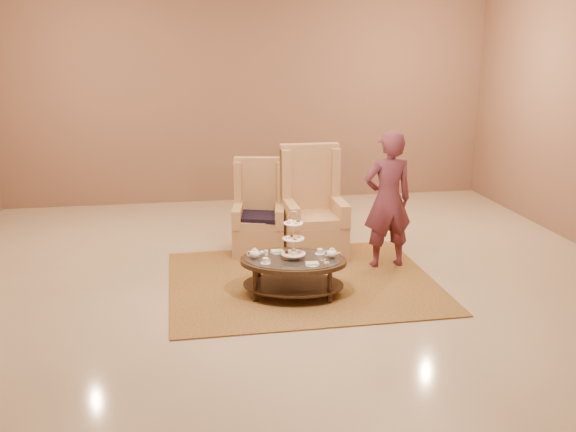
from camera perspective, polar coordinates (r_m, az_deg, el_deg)
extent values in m
plane|color=#BFAD8E|center=(7.14, 0.25, -6.17)|extent=(8.00, 8.00, 0.00)
cube|color=white|center=(7.14, 0.25, -6.17)|extent=(8.00, 8.00, 0.02)
cube|color=#865E49|center=(10.63, -3.48, 10.70)|extent=(8.00, 0.04, 3.50)
cube|color=olive|center=(7.22, 1.26, -5.84)|extent=(2.96, 2.48, 0.02)
cylinder|color=black|center=(6.63, -2.97, -6.22)|extent=(0.06, 0.06, 0.37)
cylinder|color=black|center=(6.60, 3.74, -6.37)|extent=(0.06, 0.06, 0.37)
cylinder|color=black|center=(7.01, -2.60, -5.00)|extent=(0.06, 0.06, 0.37)
cylinder|color=black|center=(6.97, 3.73, -5.13)|extent=(0.06, 0.06, 0.37)
cylinder|color=white|center=(6.64, 0.48, -1.94)|extent=(0.01, 0.01, 0.46)
torus|color=white|center=(6.57, 0.48, -0.03)|extent=(0.12, 0.03, 0.12)
cylinder|color=white|center=(6.69, 0.47, -3.36)|extent=(0.31, 0.31, 0.01)
cylinder|color=white|center=(6.64, 0.48, -2.01)|extent=(0.28, 0.28, 0.01)
cylinder|color=white|center=(6.59, 0.48, -0.64)|extent=(0.24, 0.24, 0.01)
cylinder|color=#D46C6F|center=(6.68, 1.08, -3.21)|extent=(0.04, 0.04, 0.03)
cylinder|color=tan|center=(6.75, 0.51, -3.01)|extent=(0.04, 0.04, 0.03)
cylinder|color=brown|center=(6.69, -0.13, -3.19)|extent=(0.04, 0.04, 0.03)
cylinder|color=white|center=(6.62, 0.44, -3.40)|extent=(0.04, 0.04, 0.03)
ellipsoid|color=tan|center=(6.65, 1.00, -1.82)|extent=(0.05, 0.05, 0.03)
ellipsoid|color=brown|center=(6.69, 0.35, -1.70)|extent=(0.05, 0.05, 0.03)
ellipsoid|color=white|center=(6.62, -0.05, -1.90)|extent=(0.05, 0.05, 0.03)
ellipsoid|color=#D46C6F|center=(6.58, 0.61, -2.02)|extent=(0.05, 0.05, 0.03)
cube|color=brown|center=(6.62, 0.89, -0.47)|extent=(0.05, 0.04, 0.02)
cube|color=white|center=(6.63, 0.23, -0.42)|extent=(0.05, 0.04, 0.02)
cube|color=#D46C6F|center=(6.56, 0.07, -0.61)|extent=(0.05, 0.04, 0.02)
cube|color=tan|center=(6.54, 0.73, -0.65)|extent=(0.05, 0.04, 0.02)
ellipsoid|color=white|center=(6.71, -2.98, -3.38)|extent=(0.13, 0.13, 0.09)
cylinder|color=white|center=(6.69, -2.99, -3.00)|extent=(0.06, 0.06, 0.01)
sphere|color=white|center=(6.69, -2.99, -2.91)|extent=(0.02, 0.02, 0.02)
cone|color=white|center=(6.70, -2.40, -3.35)|extent=(0.07, 0.04, 0.05)
torus|color=white|center=(6.71, -3.45, -3.36)|extent=(0.06, 0.02, 0.06)
ellipsoid|color=white|center=(6.73, 3.93, -3.33)|extent=(0.13, 0.13, 0.09)
cylinder|color=white|center=(6.71, 3.94, -2.96)|extent=(0.06, 0.06, 0.01)
sphere|color=white|center=(6.71, 3.94, -2.86)|extent=(0.02, 0.02, 0.02)
cone|color=white|center=(6.73, 4.52, -3.30)|extent=(0.07, 0.04, 0.05)
torus|color=white|center=(6.73, 3.46, -3.32)|extent=(0.06, 0.02, 0.06)
cylinder|color=white|center=(6.57, -2.00, -4.20)|extent=(0.12, 0.12, 0.01)
cylinder|color=white|center=(6.56, -2.01, -3.96)|extent=(0.07, 0.07, 0.05)
torus|color=white|center=(6.56, -1.70, -3.97)|extent=(0.03, 0.01, 0.03)
cylinder|color=white|center=(6.86, 2.85, -3.36)|extent=(0.12, 0.12, 0.01)
cylinder|color=white|center=(6.85, 2.85, -3.14)|extent=(0.07, 0.07, 0.05)
torus|color=white|center=(6.85, 3.14, -3.14)|extent=(0.03, 0.01, 0.03)
cylinder|color=white|center=(6.89, -0.97, -3.24)|extent=(0.18, 0.18, 0.01)
cube|color=beige|center=(6.89, -0.97, -3.14)|extent=(0.13, 0.09, 0.02)
cylinder|color=white|center=(6.53, 2.16, -4.34)|extent=(0.18, 0.18, 0.01)
cube|color=beige|center=(6.53, 2.16, -4.23)|extent=(0.13, 0.09, 0.02)
cylinder|color=white|center=(6.81, -1.96, -3.28)|extent=(0.05, 0.05, 0.06)
cylinder|color=white|center=(6.58, 3.45, -4.17)|extent=(0.06, 0.06, 0.01)
cylinder|color=#D46C6F|center=(6.58, 3.45, -4.09)|extent=(0.04, 0.04, 0.01)
cylinder|color=white|center=(6.66, 3.14, -3.92)|extent=(0.06, 0.06, 0.01)
cylinder|color=brown|center=(6.65, 3.14, -3.85)|extent=(0.04, 0.04, 0.01)
cylinder|color=white|center=(6.89, -2.35, -3.23)|extent=(0.06, 0.06, 0.01)
cylinder|color=white|center=(6.89, -2.35, -3.16)|extent=(0.04, 0.04, 0.01)
cube|color=tan|center=(8.16, -2.58, -1.96)|extent=(0.73, 0.73, 0.38)
cube|color=tan|center=(8.05, -2.62, -0.45)|extent=(0.62, 0.62, 0.09)
cube|color=tan|center=(8.30, -2.54, 1.22)|extent=(0.65, 0.23, 1.18)
cube|color=tan|center=(8.22, -4.48, 3.00)|extent=(0.12, 0.21, 0.55)
cube|color=tan|center=(8.20, -0.67, 3.01)|extent=(0.12, 0.21, 0.55)
cube|color=tan|center=(8.04, -4.50, 0.05)|extent=(0.20, 0.58, 0.24)
cube|color=tan|center=(8.02, -0.74, 0.05)|extent=(0.20, 0.58, 0.24)
cube|color=black|center=(8.00, -2.63, -0.06)|extent=(0.61, 0.58, 0.05)
cube|color=tan|center=(8.03, 2.30, -2.02)|extent=(0.74, 0.74, 0.44)
cube|color=tan|center=(7.90, 2.40, -0.24)|extent=(0.63, 0.63, 0.11)
cube|color=tan|center=(8.19, 1.88, 1.70)|extent=(0.74, 0.15, 1.37)
cube|color=tan|center=(8.02, -0.25, 3.73)|extent=(0.11, 0.23, 0.63)
cube|color=tan|center=(8.15, 4.14, 3.88)|extent=(0.11, 0.23, 0.63)
cube|color=tan|center=(7.82, 0.22, 0.25)|extent=(0.13, 0.66, 0.27)
cube|color=tan|center=(7.95, 4.56, 0.45)|extent=(0.13, 0.66, 0.27)
imported|color=#5C2732|center=(7.57, 8.86, 1.40)|extent=(0.62, 0.44, 1.63)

